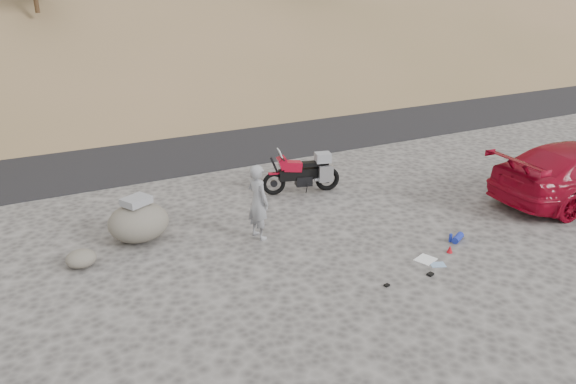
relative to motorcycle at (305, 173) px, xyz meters
name	(u,v)px	position (x,y,z in m)	size (l,w,h in m)	color
ground	(315,242)	(-1.26, -2.79, -0.55)	(140.00, 140.00, 0.00)	#43403E
road	(190,141)	(-1.26, 6.21, -0.55)	(120.00, 7.00, 0.05)	black
motorcycle	(305,173)	(0.00, 0.00, 0.00)	(2.14, 0.91, 1.29)	black
man	(259,237)	(-2.28, -1.98, -0.55)	(0.63, 0.42, 1.74)	gray
boulder	(138,221)	(-4.72, -0.91, -0.09)	(1.60, 1.45, 1.05)	#514D46
small_rock	(81,259)	(-6.07, -1.58, -0.37)	(0.78, 0.75, 0.37)	#514D46
gear_white_cloth	(426,259)	(0.39, -4.57, -0.55)	(0.40, 0.36, 0.01)	white
gear_blue_mat	(458,238)	(1.60, -4.21, -0.47)	(0.16, 0.16, 0.39)	#192A9A
gear_bottle	(451,238)	(1.44, -4.16, -0.46)	(0.07, 0.07, 0.19)	#192A9A
gear_funnel	(450,249)	(1.06, -4.55, -0.47)	(0.13, 0.13, 0.16)	#AA0B14
gear_glove_a	(430,274)	(0.05, -5.12, -0.53)	(0.14, 0.10, 0.04)	black
gear_glove_b	(387,285)	(-0.97, -5.06, -0.53)	(0.10, 0.08, 0.03)	black
gear_blue_cloth	(438,265)	(0.46, -4.86, -0.55)	(0.30, 0.22, 0.01)	#7FA1C5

